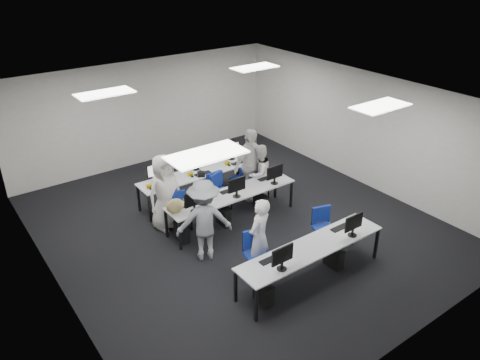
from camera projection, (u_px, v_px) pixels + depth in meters
room at (237, 166)px, 10.13m from camera, size 9.00×9.02×3.00m
ceiling_panels at (237, 99)px, 9.47m from camera, size 5.20×4.60×0.02m
desk_front at (312, 249)px, 8.77m from camera, size 3.20×0.70×0.73m
desk_mid at (232, 195)px, 10.65m from camera, size 3.20×0.70×0.73m
desk_back at (200, 174)px, 11.66m from camera, size 3.20×0.70×0.73m
equipment_front at (304, 267)px, 8.80m from camera, size 2.51×0.41×1.19m
equipment_mid at (226, 210)px, 10.68m from camera, size 2.91×0.41×1.19m
equipment_back at (206, 183)px, 11.92m from camera, size 2.91×0.41×1.19m
chair_0 at (258, 264)px, 8.98m from camera, size 0.56×0.59×0.97m
chair_1 at (324, 236)px, 9.88m from camera, size 0.56×0.59×0.90m
chair_2 at (180, 217)px, 10.60m from camera, size 0.49×0.52×0.84m
chair_3 at (219, 198)px, 11.33m from camera, size 0.48×0.52×0.92m
chair_4 at (258, 190)px, 11.78m from camera, size 0.51×0.53×0.82m
chair_5 at (168, 210)px, 10.86m from camera, size 0.56×0.58×0.86m
chair_6 at (211, 194)px, 11.50m from camera, size 0.58×0.61×0.93m
chair_7 at (241, 185)px, 11.97m from camera, size 0.47×0.50×0.87m
handbag at (175, 206)px, 9.80m from camera, size 0.42×0.30×0.32m
student_0 at (259, 237)px, 8.88m from camera, size 0.69×0.58×1.62m
student_1 at (259, 173)px, 11.55m from camera, size 0.84×0.73×1.48m
student_2 at (165, 192)px, 10.34m from camera, size 0.95×0.70×1.77m
student_3 at (250, 165)px, 11.54m from camera, size 1.16×0.67×1.85m
photographer at (204, 220)px, 9.31m from camera, size 1.30×1.05×1.75m
dslr_camera at (201, 174)px, 9.05m from camera, size 0.20×0.22×0.10m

